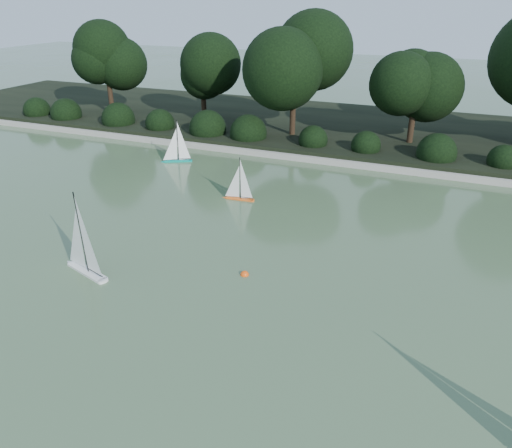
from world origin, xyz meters
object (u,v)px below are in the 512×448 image
at_px(sailboat_white_a, 82,258).
at_px(sailboat_orange, 237,192).
at_px(sailboat_teal, 175,155).
at_px(race_buoy, 245,275).

bearing_deg(sailboat_white_a, sailboat_orange, 75.07).
distance_m(sailboat_orange, sailboat_teal, 3.80).
height_order(sailboat_orange, race_buoy, sailboat_orange).
distance_m(sailboat_white_a, sailboat_orange, 4.65).
bearing_deg(sailboat_orange, sailboat_white_a, -104.93).
bearing_deg(sailboat_orange, race_buoy, -63.44).
bearing_deg(sailboat_teal, sailboat_white_a, -73.72).
relative_size(sailboat_orange, sailboat_teal, 0.87).
distance_m(sailboat_teal, race_buoy, 7.41).
height_order(sailboat_white_a, sailboat_orange, sailboat_white_a).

